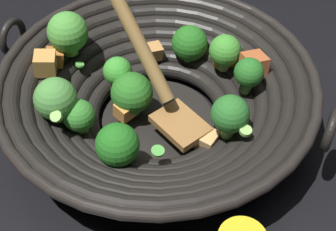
% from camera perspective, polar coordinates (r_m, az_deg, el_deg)
% --- Properties ---
extents(ground_plane, '(4.00, 4.00, 0.00)m').
position_cam_1_polar(ground_plane, '(0.71, -1.10, -0.94)').
color(ground_plane, black).
extents(wok, '(0.45, 0.41, 0.26)m').
position_cam_1_polar(wok, '(0.66, -1.32, 2.51)').
color(wok, black).
rests_on(wok, ground).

